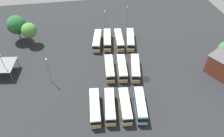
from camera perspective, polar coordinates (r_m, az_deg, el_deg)
ground_plane at (r=68.93m, az=0.83°, el=-0.88°), size 106.93×106.93×0.00m
bus_row0_slot0 at (r=79.46m, az=-3.79°, el=7.18°), size 10.79×4.47×3.36m
bus_row0_slot1 at (r=79.73m, az=-1.22°, el=7.40°), size 10.59×3.84×3.36m
bus_row0_slot2 at (r=79.70m, az=1.79°, el=7.37°), size 10.75×3.11×3.36m
bus_row0_slot3 at (r=80.13m, az=4.70°, el=7.45°), size 11.04×4.45×3.36m
bus_row1_slot1 at (r=67.48m, az=-0.66°, el=0.04°), size 10.22×3.30×3.36m
bus_row1_slot2 at (r=67.66m, az=2.57°, el=0.13°), size 10.23×3.47×3.36m
bus_row1_slot3 at (r=68.00m, az=5.96°, el=0.16°), size 10.68×4.44×3.36m
bus_row2_slot0 at (r=57.28m, az=-4.40°, el=-9.90°), size 10.78×3.12×3.36m
bus_row2_slot1 at (r=57.36m, az=-0.55°, el=-9.64°), size 10.43×3.56×3.36m
bus_row2_slot2 at (r=57.51m, az=3.38°, el=-9.55°), size 10.32×3.25×3.36m
bus_row2_slot3 at (r=58.06m, az=7.23°, el=-9.26°), size 10.59×3.86×3.36m
maintenance_shelter at (r=74.11m, az=-26.37°, el=0.78°), size 8.22×8.05×3.40m
lamp_post_far_corner at (r=86.21m, az=-1.84°, el=12.32°), size 0.56×0.28×8.13m
lamp_post_by_building at (r=89.33m, az=3.81°, el=13.41°), size 0.56×0.28×8.26m
lamp_post_near_entrance at (r=65.02m, az=-15.92°, el=-0.30°), size 0.56×0.28×8.69m
lamp_post_mid_lot at (r=71.96m, az=-26.03°, el=0.83°), size 0.56×0.28×7.96m
tree_north_edge at (r=82.79m, az=-20.48°, el=9.13°), size 5.26×5.26×8.22m
tree_west_edge at (r=86.50m, az=-23.34°, el=10.23°), size 6.63×6.63×9.52m
puddle_back_corner at (r=64.86m, az=1.31°, el=-4.25°), size 2.20×2.20×0.01m
puddle_centre_drain at (r=67.22m, az=8.69°, el=-2.82°), size 2.76×2.76×0.01m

